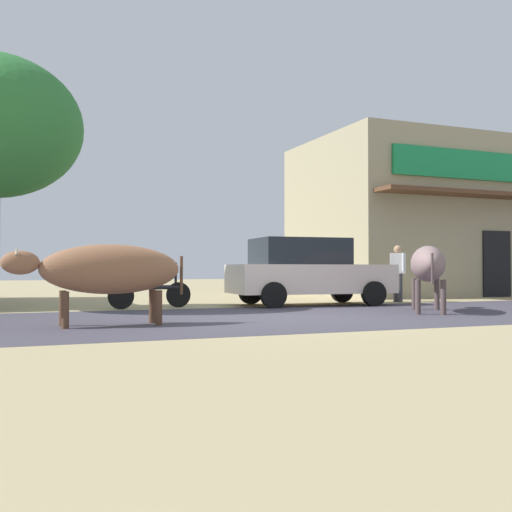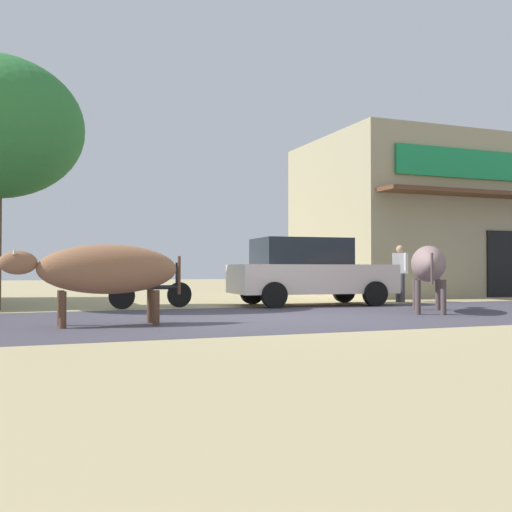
# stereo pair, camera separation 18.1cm
# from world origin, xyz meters

# --- Properties ---
(ground) EXTENTS (80.00, 80.00, 0.00)m
(ground) POSITION_xyz_m (0.00, 0.00, 0.00)
(ground) COLOR tan
(asphalt_road) EXTENTS (72.00, 5.72, 0.00)m
(asphalt_road) POSITION_xyz_m (0.00, 0.00, 0.00)
(asphalt_road) COLOR #423F4A
(asphalt_road) RESTS_ON ground
(storefront_right_club) EXTENTS (8.07, 6.68, 5.31)m
(storefront_right_club) POSITION_xyz_m (9.02, 7.61, 2.66)
(storefront_right_club) COLOR tan
(storefront_right_club) RESTS_ON ground
(parked_hatchback_car) EXTENTS (4.05, 2.13, 1.64)m
(parked_hatchback_car) POSITION_xyz_m (2.16, 3.09, 0.84)
(parked_hatchback_car) COLOR beige
(parked_hatchback_car) RESTS_ON ground
(parked_motorcycle) EXTENTS (1.95, 0.37, 1.04)m
(parked_motorcycle) POSITION_xyz_m (-1.66, 3.37, 0.46)
(parked_motorcycle) COLOR black
(parked_motorcycle) RESTS_ON ground
(cow_near_brown) EXTENTS (2.78, 0.68, 1.28)m
(cow_near_brown) POSITION_xyz_m (-3.25, -0.63, 0.88)
(cow_near_brown) COLOR #8E5E40
(cow_near_brown) RESTS_ON ground
(cow_far_dark) EXTENTS (1.89, 2.50, 1.37)m
(cow_far_dark) POSITION_xyz_m (3.38, -0.00, 0.99)
(cow_far_dark) COLOR gray
(cow_far_dark) RESTS_ON ground
(pedestrian_by_shop) EXTENTS (0.48, 0.61, 1.53)m
(pedestrian_by_shop) POSITION_xyz_m (5.05, 3.41, 0.89)
(pedestrian_by_shop) COLOR #3F3F47
(pedestrian_by_shop) RESTS_ON ground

